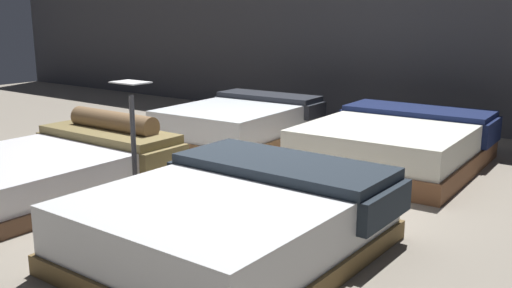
% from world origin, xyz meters
% --- Properties ---
extents(ground_plane, '(18.00, 18.00, 0.02)m').
position_xyz_m(ground_plane, '(0.00, 0.00, -0.01)').
color(ground_plane, gray).
extents(showroom_back_wall, '(18.00, 0.06, 3.50)m').
position_xyz_m(showroom_back_wall, '(0.00, 3.56, 1.75)').
color(showroom_back_wall, '#47474C').
rests_on(showroom_back_wall, ground_plane).
extents(bed_0, '(1.68, 2.15, 0.64)m').
position_xyz_m(bed_0, '(-1.15, -1.33, 0.21)').
color(bed_0, brown).
rests_on(bed_0, ground_plane).
extents(bed_1, '(1.74, 2.01, 0.53)m').
position_xyz_m(bed_1, '(1.11, -1.43, 0.24)').
color(bed_1, brown).
rests_on(bed_1, ground_plane).
extents(bed_2, '(1.58, 2.03, 0.52)m').
position_xyz_m(bed_2, '(-1.08, 1.39, 0.23)').
color(bed_2, brown).
rests_on(bed_2, ground_plane).
extents(bed_3, '(1.76, 2.19, 0.54)m').
position_xyz_m(bed_3, '(1.05, 1.38, 0.25)').
color(bed_3, brown).
rests_on(bed_3, ground_plane).
extents(price_sign, '(0.28, 0.24, 1.09)m').
position_xyz_m(price_sign, '(0.00, -1.33, 0.42)').
color(price_sign, '#3F3F44').
rests_on(price_sign, ground_plane).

